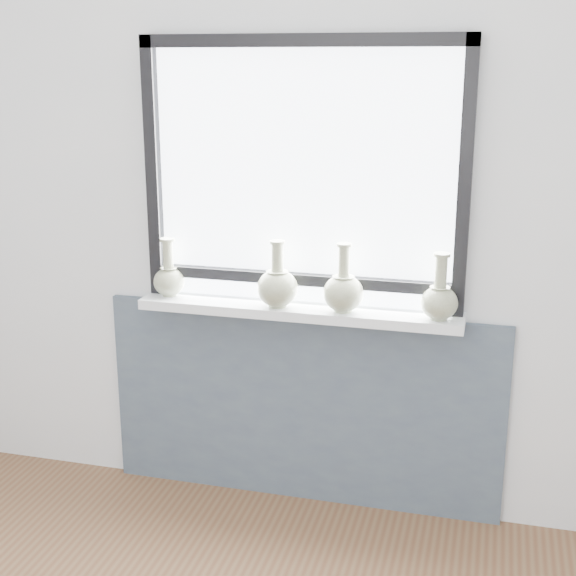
% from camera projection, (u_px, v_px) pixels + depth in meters
% --- Properties ---
extents(back_wall, '(3.60, 0.02, 2.60)m').
position_uv_depth(back_wall, '(305.00, 204.00, 3.21)').
color(back_wall, silver).
rests_on(back_wall, ground).
extents(apron_panel, '(1.70, 0.03, 0.86)m').
position_uv_depth(apron_panel, '(302.00, 406.00, 3.42)').
color(apron_panel, '#485762').
rests_on(apron_panel, ground).
extents(windowsill, '(1.32, 0.18, 0.04)m').
position_uv_depth(windowsill, '(298.00, 311.00, 3.23)').
color(windowsill, white).
rests_on(windowsill, apron_panel).
extents(window, '(1.30, 0.06, 1.05)m').
position_uv_depth(window, '(303.00, 169.00, 3.13)').
color(window, black).
rests_on(window, windowsill).
extents(vase_a, '(0.13, 0.13, 0.25)m').
position_uv_depth(vase_a, '(169.00, 278.00, 3.35)').
color(vase_a, '#A4AB88').
rests_on(vase_a, windowsill).
extents(vase_b, '(0.16, 0.16, 0.27)m').
position_uv_depth(vase_b, '(277.00, 286.00, 3.20)').
color(vase_b, '#A4AB88').
rests_on(vase_b, windowsill).
extents(vase_c, '(0.16, 0.16, 0.27)m').
position_uv_depth(vase_c, '(343.00, 291.00, 3.14)').
color(vase_c, '#A4AB88').
rests_on(vase_c, windowsill).
extents(vase_d, '(0.14, 0.14, 0.26)m').
position_uv_depth(vase_d, '(439.00, 299.00, 3.04)').
color(vase_d, '#A4AB88').
rests_on(vase_d, windowsill).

